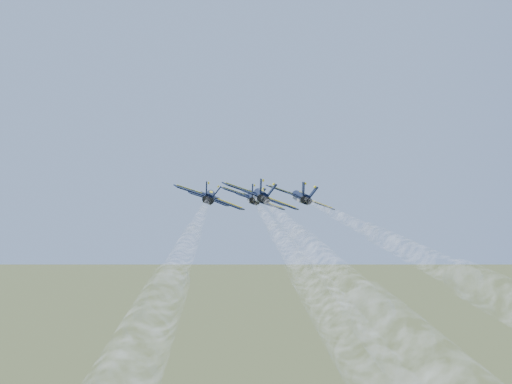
% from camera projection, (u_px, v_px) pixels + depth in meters
% --- Properties ---
extents(jet_lead, '(13.74, 19.40, 5.91)m').
position_uv_depth(jet_lead, '(253.00, 198.00, 123.54)').
color(jet_lead, black).
extents(jet_left, '(13.74, 19.40, 5.91)m').
position_uv_depth(jet_left, '(209.00, 197.00, 113.66)').
color(jet_left, black).
extents(jet_right, '(13.74, 19.40, 5.91)m').
position_uv_depth(jet_right, '(300.00, 197.00, 115.77)').
color(jet_right, black).
extents(jet_slot, '(13.74, 19.40, 5.91)m').
position_uv_depth(jet_slot, '(260.00, 196.00, 104.51)').
color(jet_slot, black).
extents(smoke_trail_lead, '(27.32, 94.08, 3.03)m').
position_uv_depth(smoke_trail_lead, '(300.00, 181.00, 52.48)').
color(smoke_trail_lead, white).
extents(smoke_trail_left, '(27.32, 94.08, 3.03)m').
position_uv_depth(smoke_trail_left, '(196.00, 174.00, 42.60)').
color(smoke_trail_left, white).
extents(smoke_trail_right, '(27.32, 94.08, 3.03)m').
position_uv_depth(smoke_trail_right, '(432.00, 175.00, 44.70)').
color(smoke_trail_right, white).
extents(smoke_trail_slot, '(27.32, 94.08, 3.03)m').
position_uv_depth(smoke_trail_slot, '(351.00, 164.00, 33.45)').
color(smoke_trail_slot, white).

